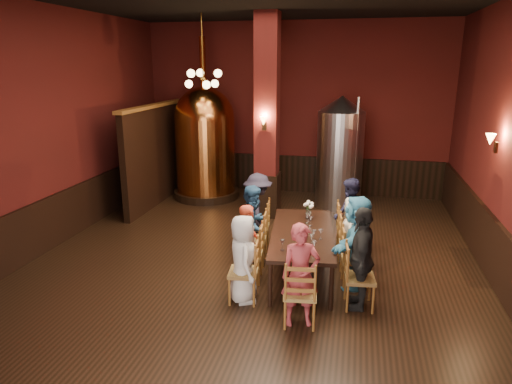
% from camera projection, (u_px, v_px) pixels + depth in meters
% --- Properties ---
extents(room, '(10.00, 10.02, 4.50)m').
position_uv_depth(room, '(252.00, 139.00, 7.45)').
color(room, black).
rests_on(room, ground).
extents(wainscot_right, '(0.08, 9.90, 1.00)m').
position_uv_depth(wainscot_right, '(499.00, 259.00, 7.09)').
color(wainscot_right, black).
rests_on(wainscot_right, ground).
extents(wainscot_back, '(7.90, 0.08, 1.00)m').
position_uv_depth(wainscot_back, '(293.00, 174.00, 12.58)').
color(wainscot_back, black).
rests_on(wainscot_back, ground).
extents(wainscot_left, '(0.08, 9.90, 1.00)m').
position_uv_depth(wainscot_left, '(51.00, 222.00, 8.75)').
color(wainscot_left, black).
rests_on(wainscot_left, ground).
extents(column, '(0.58, 0.58, 4.50)m').
position_uv_depth(column, '(267.00, 119.00, 10.14)').
color(column, '#49110F').
rests_on(column, ground).
extents(partition, '(0.22, 3.50, 2.40)m').
position_uv_depth(partition, '(156.00, 156.00, 11.41)').
color(partition, black).
rests_on(partition, ground).
extents(pendant_cluster, '(0.90, 0.90, 1.70)m').
position_uv_depth(pendant_cluster, '(203.00, 79.00, 10.31)').
color(pendant_cluster, '#A57226').
rests_on(pendant_cluster, room).
extents(sconce_wall, '(0.20, 0.20, 0.36)m').
position_uv_depth(sconce_wall, '(497.00, 143.00, 7.39)').
color(sconce_wall, black).
rests_on(sconce_wall, room).
extents(sconce_column, '(0.20, 0.20, 0.36)m').
position_uv_depth(sconce_column, '(264.00, 123.00, 9.87)').
color(sconce_column, black).
rests_on(sconce_column, column).
extents(dining_table, '(1.25, 2.49, 0.75)m').
position_uv_depth(dining_table, '(302.00, 235.00, 7.56)').
color(dining_table, black).
rests_on(dining_table, ground).
extents(chair_0, '(0.51, 0.51, 0.92)m').
position_uv_depth(chair_0, '(243.00, 272.00, 6.75)').
color(chair_0, brown).
rests_on(chair_0, ground).
extents(person_0, '(0.64, 0.77, 1.34)m').
position_uv_depth(person_0, '(243.00, 259.00, 6.70)').
color(person_0, silver).
rests_on(person_0, ground).
extents(chair_1, '(0.51, 0.51, 0.92)m').
position_uv_depth(chair_1, '(249.00, 254.00, 7.40)').
color(chair_1, brown).
rests_on(chair_1, ground).
extents(person_1, '(0.40, 0.53, 1.29)m').
position_uv_depth(person_1, '(249.00, 243.00, 7.34)').
color(person_1, '#B5361F').
rests_on(person_1, ground).
extents(chair_2, '(0.51, 0.51, 0.92)m').
position_uv_depth(chair_2, '(254.00, 239.00, 8.03)').
color(chair_2, brown).
rests_on(chair_2, ground).
extents(person_2, '(0.50, 0.76, 1.43)m').
position_uv_depth(person_2, '(254.00, 225.00, 7.96)').
color(person_2, navy).
rests_on(person_2, ground).
extents(chair_3, '(0.51, 0.51, 0.92)m').
position_uv_depth(chair_3, '(258.00, 226.00, 8.67)').
color(chair_3, brown).
rests_on(chair_3, ground).
extents(person_3, '(0.89, 1.10, 1.48)m').
position_uv_depth(person_3, '(258.00, 212.00, 8.59)').
color(person_3, black).
rests_on(person_3, ground).
extents(chair_4, '(0.51, 0.51, 0.92)m').
position_uv_depth(chair_4, '(360.00, 278.00, 6.57)').
color(chair_4, brown).
rests_on(chair_4, ground).
extents(person_4, '(0.39, 0.90, 1.53)m').
position_uv_depth(person_4, '(361.00, 258.00, 6.49)').
color(person_4, black).
rests_on(person_4, ground).
extents(chair_5, '(0.51, 0.51, 0.92)m').
position_uv_depth(chair_5, '(355.00, 259.00, 7.21)').
color(chair_5, brown).
rests_on(chair_5, ground).
extents(person_5, '(0.75, 1.46, 1.50)m').
position_uv_depth(person_5, '(356.00, 242.00, 7.13)').
color(person_5, teal).
rests_on(person_5, ground).
extents(chair_6, '(0.51, 0.51, 0.92)m').
position_uv_depth(chair_6, '(352.00, 243.00, 7.84)').
color(chair_6, brown).
rests_on(chair_6, ground).
extents(person_6, '(0.48, 0.67, 1.28)m').
position_uv_depth(person_6, '(352.00, 233.00, 7.80)').
color(person_6, beige).
rests_on(person_6, ground).
extents(chair_7, '(0.51, 0.51, 0.92)m').
position_uv_depth(chair_7, '(348.00, 229.00, 8.49)').
color(chair_7, brown).
rests_on(chair_7, ground).
extents(person_7, '(0.43, 0.73, 1.43)m').
position_uv_depth(person_7, '(349.00, 216.00, 8.42)').
color(person_7, '#1C1D39').
rests_on(person_7, ground).
extents(chair_8, '(0.51, 0.51, 0.92)m').
position_uv_depth(chair_8, '(300.00, 293.00, 6.14)').
color(chair_8, brown).
rests_on(chair_8, ground).
extents(person_8, '(0.60, 0.48, 1.44)m').
position_uv_depth(person_8, '(301.00, 275.00, 6.07)').
color(person_8, '#A5373E').
rests_on(person_8, ground).
extents(copper_kettle, '(1.96, 1.96, 4.07)m').
position_uv_depth(copper_kettle, '(205.00, 142.00, 11.79)').
color(copper_kettle, black).
rests_on(copper_kettle, ground).
extents(steel_vessel, '(1.42, 1.42, 2.71)m').
position_uv_depth(steel_vessel, '(340.00, 152.00, 11.07)').
color(steel_vessel, '#B2B2B7').
rests_on(steel_vessel, ground).
extents(rose_vase, '(0.19, 0.19, 0.33)m').
position_uv_depth(rose_vase, '(309.00, 207.00, 8.14)').
color(rose_vase, white).
rests_on(rose_vase, dining_table).
extents(wine_glass_0, '(0.07, 0.07, 0.17)m').
position_uv_depth(wine_glass_0, '(314.00, 247.00, 6.72)').
color(wine_glass_0, white).
rests_on(wine_glass_0, dining_table).
extents(wine_glass_1, '(0.07, 0.07, 0.17)m').
position_uv_depth(wine_glass_1, '(282.00, 245.00, 6.77)').
color(wine_glass_1, white).
rests_on(wine_glass_1, dining_table).
extents(wine_glass_2, '(0.07, 0.07, 0.17)m').
position_uv_depth(wine_glass_2, '(321.00, 234.00, 7.21)').
color(wine_glass_2, white).
rests_on(wine_glass_2, dining_table).
extents(wine_glass_3, '(0.07, 0.07, 0.17)m').
position_uv_depth(wine_glass_3, '(311.00, 221.00, 7.79)').
color(wine_glass_3, white).
rests_on(wine_glass_3, dining_table).
extents(wine_glass_4, '(0.07, 0.07, 0.17)m').
position_uv_depth(wine_glass_4, '(307.00, 219.00, 7.93)').
color(wine_glass_4, white).
rests_on(wine_glass_4, dining_table).
extents(wine_glass_5, '(0.07, 0.07, 0.17)m').
position_uv_depth(wine_glass_5, '(305.00, 234.00, 7.23)').
color(wine_glass_5, white).
rests_on(wine_glass_5, dining_table).
extents(wine_glass_6, '(0.07, 0.07, 0.17)m').
position_uv_depth(wine_glass_6, '(311.00, 239.00, 6.99)').
color(wine_glass_6, white).
rests_on(wine_glass_6, dining_table).
extents(wine_glass_7, '(0.07, 0.07, 0.17)m').
position_uv_depth(wine_glass_7, '(305.00, 250.00, 6.60)').
color(wine_glass_7, white).
rests_on(wine_glass_7, dining_table).
extents(wine_glass_8, '(0.07, 0.07, 0.17)m').
position_uv_depth(wine_glass_8, '(314.00, 235.00, 7.17)').
color(wine_glass_8, white).
rests_on(wine_glass_8, dining_table).
extents(wine_glass_9, '(0.07, 0.07, 0.17)m').
position_uv_depth(wine_glass_9, '(310.00, 216.00, 8.04)').
color(wine_glass_9, white).
rests_on(wine_glass_9, dining_table).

